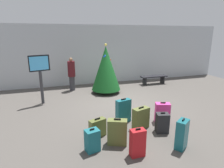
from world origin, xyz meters
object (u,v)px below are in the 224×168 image
at_px(suitcase_2, 98,128).
at_px(traveller_0, 72,73).
at_px(suitcase_8, 162,123).
at_px(suitcase_6, 123,111).
at_px(suitcase_1, 141,118).
at_px(suitcase_4, 162,113).
at_px(suitcase_7, 117,132).
at_px(suitcase_5, 138,143).
at_px(holiday_tree, 106,68).
at_px(suitcase_0, 182,134).
at_px(waiting_bench, 154,78).
at_px(flight_info_kiosk, 40,71).
at_px(suitcase_3, 92,140).

bearing_deg(suitcase_2, traveller_0, 92.41).
bearing_deg(suitcase_8, suitcase_6, 131.61).
bearing_deg(suitcase_1, suitcase_4, 9.92).
xyz_separation_m(suitcase_7, suitcase_8, (1.46, 0.19, -0.05)).
height_order(suitcase_5, suitcase_7, suitcase_7).
bearing_deg(holiday_tree, suitcase_1, -89.63).
relative_size(suitcase_0, suitcase_4, 1.15).
bearing_deg(suitcase_8, suitcase_1, 139.63).
relative_size(suitcase_0, suitcase_5, 1.12).
bearing_deg(waiting_bench, holiday_tree, -166.19).
xyz_separation_m(suitcase_4, suitcase_5, (-1.52, -1.36, 0.01)).
height_order(flight_info_kiosk, traveller_0, flight_info_kiosk).
relative_size(flight_info_kiosk, suitcase_0, 2.52).
bearing_deg(suitcase_0, flight_info_kiosk, 128.02).
xyz_separation_m(suitcase_6, suitcase_7, (-0.61, -1.15, -0.04)).
distance_m(suitcase_2, suitcase_6, 1.19).
height_order(waiting_bench, suitcase_1, suitcase_1).
bearing_deg(suitcase_5, traveller_0, 98.59).
bearing_deg(suitcase_7, traveller_0, 96.45).
bearing_deg(flight_info_kiosk, traveller_0, 48.58).
distance_m(suitcase_0, suitcase_2, 2.22).
distance_m(flight_info_kiosk, suitcase_2, 3.77).
distance_m(suitcase_5, suitcase_8, 1.41).
bearing_deg(suitcase_0, suitcase_4, 76.55).
distance_m(traveller_0, suitcase_3, 5.45).
bearing_deg(suitcase_6, traveller_0, 106.17).
distance_m(waiting_bench, suitcase_0, 6.35).
xyz_separation_m(suitcase_0, suitcase_7, (-1.48, 0.65, -0.04)).
relative_size(flight_info_kiosk, traveller_0, 1.20).
relative_size(traveller_0, suitcase_7, 2.31).
height_order(suitcase_6, suitcase_8, suitcase_6).
distance_m(suitcase_3, suitcase_5, 1.10).
xyz_separation_m(holiday_tree, suitcase_8, (0.51, -4.21, -0.93)).
height_order(suitcase_2, suitcase_4, suitcase_4).
height_order(suitcase_6, suitcase_7, suitcase_6).
distance_m(suitcase_3, suitcase_7, 0.69).
bearing_deg(suitcase_8, suitcase_3, -172.46).
bearing_deg(suitcase_2, suitcase_5, -58.45).
relative_size(suitcase_3, suitcase_8, 0.97).
bearing_deg(suitcase_4, suitcase_0, -103.45).
relative_size(suitcase_3, suitcase_5, 0.84).
height_order(suitcase_1, suitcase_5, suitcase_5).
xyz_separation_m(waiting_bench, suitcase_6, (-3.43, -4.01, 0.02)).
distance_m(suitcase_3, suitcase_6, 1.79).
bearing_deg(suitcase_2, suitcase_8, -10.23).
bearing_deg(suitcase_6, suitcase_1, -56.24).
height_order(suitcase_4, suitcase_6, suitcase_6).
relative_size(waiting_bench, suitcase_1, 2.25).
xyz_separation_m(suitcase_1, suitcase_7, (-0.97, -0.61, 0.02)).
bearing_deg(waiting_bench, flight_info_kiosk, -166.95).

